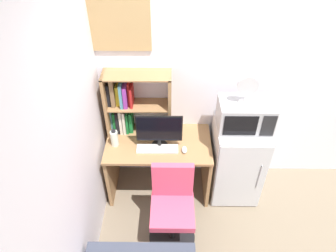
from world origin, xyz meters
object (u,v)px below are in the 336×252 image
Objects in this scene: microwave at (245,115)px; mini_fridge at (236,160)px; water_bottle at (114,138)px; hutch_bookshelf at (129,103)px; desk_fan at (247,88)px; desk_chair at (172,211)px; keyboard at (157,149)px; computer_mouse at (184,150)px; wall_corkboard at (117,23)px; monitor at (159,130)px.

mini_fridge is at bearing -90.42° from microwave.
mini_fridge is at bearing 1.49° from water_bottle.
desk_fan is at bearing -10.48° from hutch_bookshelf.
keyboard is at bearing 106.97° from desk_chair.
computer_mouse is 0.11× the size of desk_chair.
wall_corkboard reaches higher than water_bottle.
water_bottle is 1.12m from wall_corkboard.
mini_fridge is 0.93m from desk_chair.
mini_fridge is 1.82× the size of microwave.
hutch_bookshelf reaches higher than keyboard.
monitor is 0.95m from mini_fridge.
wall_corkboard is (-0.50, 0.92, 1.47)m from desk_chair.
mini_fridge is at bearing 41.30° from desk_chair.
monitor is 1.60× the size of desk_fan.
desk_fan reaches higher than desk_chair.
keyboard is 0.45m from water_bottle.
water_bottle is 0.21× the size of mini_fridge.
monitor is (0.32, -0.25, -0.14)m from hutch_bookshelf.
desk_chair is at bearing -76.49° from monitor.
desk_fan is (-0.03, -0.00, 0.93)m from mini_fridge.
computer_mouse is at bearing -167.76° from microwave.
keyboard is 0.81× the size of microwave.
desk_fan reaches higher than water_bottle.
computer_mouse is 0.10× the size of mini_fridge.
hutch_bookshelf is at bearing 150.20° from computer_mouse.
hutch_bookshelf is 0.55m from keyboard.
desk_chair is 1.80m from wall_corkboard.
hutch_bookshelf is at bearing 59.06° from water_bottle.
keyboard is 0.47× the size of desk_chair.
microwave is 0.58× the size of desk_chair.
microwave is (0.85, 0.11, 0.36)m from keyboard.
keyboard is 0.62m from desk_chair.
hutch_bookshelf is 2.45× the size of desk_fan.
hutch_bookshelf is 1.32m from mini_fridge.
water_bottle is (-0.71, 0.09, 0.07)m from computer_mouse.
microwave is at bearing 41.44° from desk_chair.
microwave reaches higher than desk_chair.
computer_mouse is 0.16× the size of wall_corkboard.
microwave reaches higher than computer_mouse.
monitor is 0.78m from desk_chair.
mini_fridge is at bearing -14.20° from wall_corkboard.
hutch_bookshelf is at bearing 169.52° from desk_fan.
computer_mouse is (0.57, -0.33, -0.34)m from hutch_bookshelf.
monitor is 0.93m from desk_fan.
desk_fan is (-0.03, -0.01, 0.31)m from microwave.
microwave is 1.80× the size of desk_fan.
computer_mouse is 1.36m from wall_corkboard.
monitor is 1.07m from wall_corkboard.
computer_mouse is (0.25, -0.07, -0.19)m from monitor.
monitor is at bearing 163.98° from computer_mouse.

